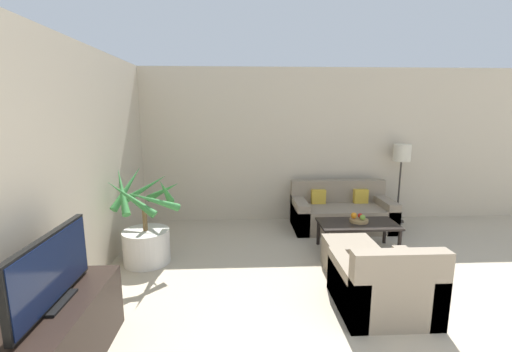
{
  "coord_description": "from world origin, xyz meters",
  "views": [
    {
      "loc": [
        -1.75,
        -0.26,
        1.98
      ],
      "look_at": [
        -1.5,
        4.78,
        1.0
      ],
      "focal_mm": 24.0,
      "sensor_mm": 36.0,
      "label": 1
    }
  ],
  "objects_px": {
    "tv_console": "(59,338)",
    "apple_green": "(363,217)",
    "television": "(51,270)",
    "orange_fruit": "(354,215)",
    "apple_red": "(360,216)",
    "ottoman": "(349,256)",
    "sofa_loveseat": "(341,213)",
    "potted_palm": "(146,234)",
    "coffee_table": "(358,226)",
    "floor_lamp": "(402,158)",
    "fruit_bowl": "(359,220)",
    "armchair": "(383,287)"
  },
  "relations": [
    {
      "from": "tv_console",
      "to": "apple_green",
      "type": "bearing_deg",
      "value": 34.94
    },
    {
      "from": "television",
      "to": "potted_palm",
      "type": "height_order",
      "value": "potted_palm"
    },
    {
      "from": "potted_palm",
      "to": "apple_red",
      "type": "bearing_deg",
      "value": 6.76
    },
    {
      "from": "apple_red",
      "to": "television",
      "type": "bearing_deg",
      "value": -143.89
    },
    {
      "from": "sofa_loveseat",
      "to": "armchair",
      "type": "bearing_deg",
      "value": -97.14
    },
    {
      "from": "floor_lamp",
      "to": "orange_fruit",
      "type": "height_order",
      "value": "floor_lamp"
    },
    {
      "from": "television",
      "to": "armchair",
      "type": "relative_size",
      "value": 1.17
    },
    {
      "from": "ottoman",
      "to": "fruit_bowl",
      "type": "bearing_deg",
      "value": 62.75
    },
    {
      "from": "floor_lamp",
      "to": "coffee_table",
      "type": "relative_size",
      "value": 1.27
    },
    {
      "from": "tv_console",
      "to": "potted_palm",
      "type": "xyz_separation_m",
      "value": [
        0.15,
        1.91,
        0.11
      ]
    },
    {
      "from": "fruit_bowl",
      "to": "armchair",
      "type": "height_order",
      "value": "armchair"
    },
    {
      "from": "sofa_loveseat",
      "to": "apple_green",
      "type": "bearing_deg",
      "value": -89.41
    },
    {
      "from": "tv_console",
      "to": "apple_green",
      "type": "height_order",
      "value": "tv_console"
    },
    {
      "from": "television",
      "to": "orange_fruit",
      "type": "xyz_separation_m",
      "value": [
        3.01,
        2.26,
        -0.34
      ]
    },
    {
      "from": "fruit_bowl",
      "to": "apple_red",
      "type": "distance_m",
      "value": 0.08
    },
    {
      "from": "television",
      "to": "floor_lamp",
      "type": "height_order",
      "value": "floor_lamp"
    },
    {
      "from": "tv_console",
      "to": "television",
      "type": "relative_size",
      "value": 1.22
    },
    {
      "from": "potted_palm",
      "to": "sofa_loveseat",
      "type": "xyz_separation_m",
      "value": [
        2.94,
        1.2,
        -0.13
      ]
    },
    {
      "from": "armchair",
      "to": "apple_green",
      "type": "bearing_deg",
      "value": 78.05
    },
    {
      "from": "apple_green",
      "to": "orange_fruit",
      "type": "height_order",
      "value": "orange_fruit"
    },
    {
      "from": "coffee_table",
      "to": "orange_fruit",
      "type": "bearing_deg",
      "value": 113.12
    },
    {
      "from": "television",
      "to": "ottoman",
      "type": "relative_size",
      "value": 1.75
    },
    {
      "from": "orange_fruit",
      "to": "ottoman",
      "type": "bearing_deg",
      "value": -111.58
    },
    {
      "from": "coffee_table",
      "to": "sofa_loveseat",
      "type": "bearing_deg",
      "value": 86.91
    },
    {
      "from": "sofa_loveseat",
      "to": "fruit_bowl",
      "type": "xyz_separation_m",
      "value": [
        -0.02,
        -0.9,
        0.16
      ]
    },
    {
      "from": "sofa_loveseat",
      "to": "orange_fruit",
      "type": "xyz_separation_m",
      "value": [
        -0.09,
        -0.86,
        0.23
      ]
    },
    {
      "from": "television",
      "to": "potted_palm",
      "type": "xyz_separation_m",
      "value": [
        0.15,
        1.91,
        -0.44
      ]
    },
    {
      "from": "television",
      "to": "sofa_loveseat",
      "type": "relative_size",
      "value": 0.63
    },
    {
      "from": "tv_console",
      "to": "orange_fruit",
      "type": "relative_size",
      "value": 14.69
    },
    {
      "from": "floor_lamp",
      "to": "fruit_bowl",
      "type": "height_order",
      "value": "floor_lamp"
    },
    {
      "from": "floor_lamp",
      "to": "apple_green",
      "type": "height_order",
      "value": "floor_lamp"
    },
    {
      "from": "potted_palm",
      "to": "ottoman",
      "type": "distance_m",
      "value": 2.61
    },
    {
      "from": "fruit_bowl",
      "to": "apple_red",
      "type": "height_order",
      "value": "apple_red"
    },
    {
      "from": "sofa_loveseat",
      "to": "floor_lamp",
      "type": "xyz_separation_m",
      "value": [
        1.1,
        0.27,
        0.9
      ]
    },
    {
      "from": "orange_fruit",
      "to": "ottoman",
      "type": "xyz_separation_m",
      "value": [
        -0.28,
        -0.7,
        -0.3
      ]
    },
    {
      "from": "apple_red",
      "to": "armchair",
      "type": "height_order",
      "value": "armchair"
    },
    {
      "from": "potted_palm",
      "to": "orange_fruit",
      "type": "bearing_deg",
      "value": 6.87
    },
    {
      "from": "floor_lamp",
      "to": "apple_red",
      "type": "distance_m",
      "value": 1.71
    },
    {
      "from": "potted_palm",
      "to": "floor_lamp",
      "type": "bearing_deg",
      "value": 20.07
    },
    {
      "from": "coffee_table",
      "to": "apple_green",
      "type": "bearing_deg",
      "value": -2.07
    },
    {
      "from": "television",
      "to": "apple_green",
      "type": "relative_size",
      "value": 13.23
    },
    {
      "from": "sofa_loveseat",
      "to": "floor_lamp",
      "type": "distance_m",
      "value": 1.45
    },
    {
      "from": "tv_console",
      "to": "fruit_bowl",
      "type": "relative_size",
      "value": 4.84
    },
    {
      "from": "armchair",
      "to": "apple_red",
      "type": "bearing_deg",
      "value": 78.75
    },
    {
      "from": "coffee_table",
      "to": "floor_lamp",
      "type": "bearing_deg",
      "value": 46.63
    },
    {
      "from": "potted_palm",
      "to": "fruit_bowl",
      "type": "relative_size",
      "value": 4.88
    },
    {
      "from": "tv_console",
      "to": "sofa_loveseat",
      "type": "height_order",
      "value": "sofa_loveseat"
    },
    {
      "from": "apple_red",
      "to": "orange_fruit",
      "type": "xyz_separation_m",
      "value": [
        -0.1,
        -0.01,
        0.01
      ]
    },
    {
      "from": "ottoman",
      "to": "sofa_loveseat",
      "type": "bearing_deg",
      "value": 76.82
    },
    {
      "from": "apple_green",
      "to": "orange_fruit",
      "type": "xyz_separation_m",
      "value": [
        -0.1,
        0.09,
        0.0
      ]
    }
  ]
}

